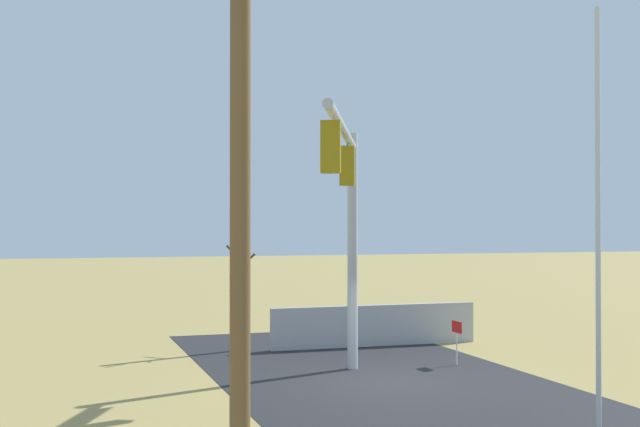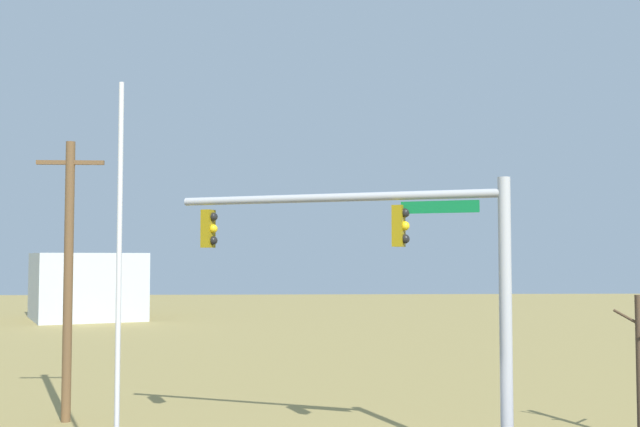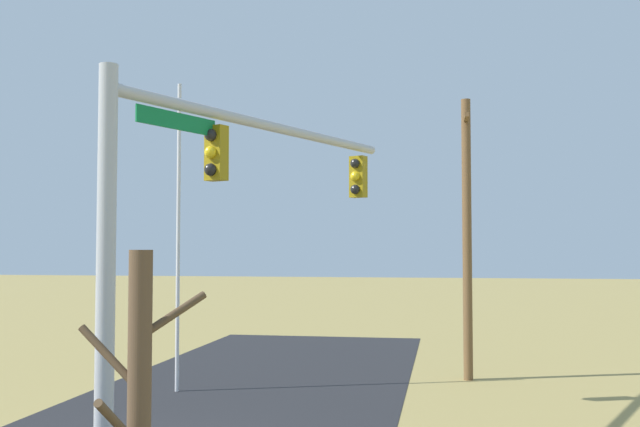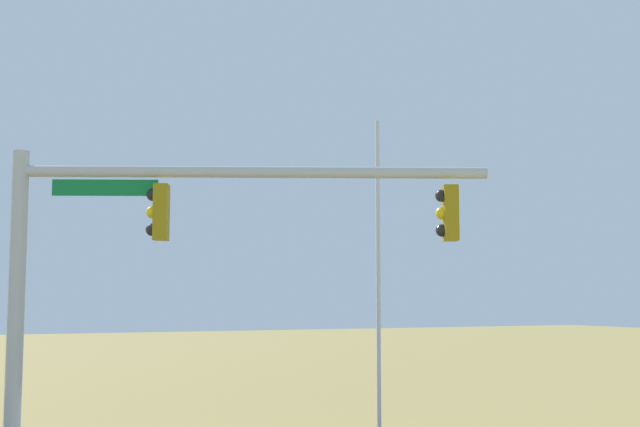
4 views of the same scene
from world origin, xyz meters
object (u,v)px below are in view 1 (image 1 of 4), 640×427
object	(u,v)px
flagpole	(598,220)
bare_tree	(237,290)
open_sign	(457,332)
utility_pole	(240,208)
signal_mast	(347,198)

from	to	relation	value
flagpole	bare_tree	bearing A→B (deg)	19.45
open_sign	bare_tree	bearing A→B (deg)	50.26
bare_tree	utility_pole	bearing A→B (deg)	168.08
flagpole	signal_mast	bearing A→B (deg)	25.65
flagpole	utility_pole	xyz separation A→B (m)	(-2.95, 7.42, 0.13)
signal_mast	utility_pole	xyz separation A→B (m)	(-8.85, 4.59, -0.42)
signal_mast	flagpole	size ratio (longest dim) A/B	0.95
open_sign	signal_mast	bearing A→B (deg)	114.68
signal_mast	utility_pole	bearing A→B (deg)	152.60
flagpole	bare_tree	world-z (taller)	flagpole
utility_pole	signal_mast	bearing A→B (deg)	-27.40
flagpole	utility_pole	world-z (taller)	flagpole
signal_mast	flagpole	bearing A→B (deg)	-154.35
signal_mast	open_sign	world-z (taller)	signal_mast
flagpole	open_sign	distance (m)	8.33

